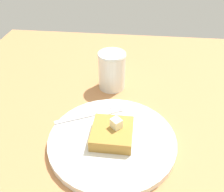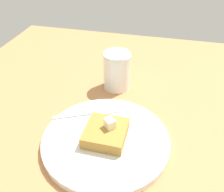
# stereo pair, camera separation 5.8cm
# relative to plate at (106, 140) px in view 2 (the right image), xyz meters

# --- Properties ---
(table_surface) EXTENTS (1.11, 1.11, 0.02)m
(table_surface) POSITION_rel_plate_xyz_m (-0.07, -0.02, -0.02)
(table_surface) COLOR #B37748
(table_surface) RESTS_ON ground
(plate) EXTENTS (0.26, 0.26, 0.02)m
(plate) POSITION_rel_plate_xyz_m (0.00, 0.00, 0.00)
(plate) COLOR silver
(plate) RESTS_ON table_surface
(toast_slice_center) EXTENTS (0.08, 0.09, 0.03)m
(toast_slice_center) POSITION_rel_plate_xyz_m (0.00, -0.00, 0.02)
(toast_slice_center) COLOR #A67832
(toast_slice_center) RESTS_ON plate
(butter_pat_primary) EXTENTS (0.03, 0.03, 0.02)m
(butter_pat_primary) POSITION_rel_plate_xyz_m (-0.01, -0.01, 0.04)
(butter_pat_primary) COLOR #F0F0C7
(butter_pat_primary) RESTS_ON toast_slice_center
(fork) EXTENTS (0.15, 0.08, 0.00)m
(fork) POSITION_rel_plate_xyz_m (0.05, -0.07, 0.01)
(fork) COLOR silver
(fork) RESTS_ON plate
(syrup_jar) EXTENTS (0.07, 0.07, 0.10)m
(syrup_jar) POSITION_rel_plate_xyz_m (0.02, -0.21, 0.04)
(syrup_jar) COLOR #5D2D0F
(syrup_jar) RESTS_ON table_surface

